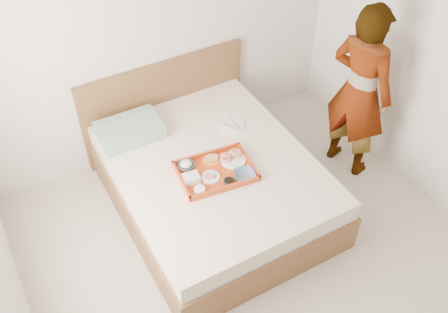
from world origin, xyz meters
name	(u,v)px	position (x,y,z in m)	size (l,w,h in m)	color
ground	(278,286)	(0.00, 0.00, 0.00)	(3.50, 4.00, 0.01)	beige
wall_back	(159,26)	(0.00, 2.00, 1.30)	(3.50, 0.01, 2.60)	silver
bed	(213,183)	(-0.03, 1.00, 0.27)	(1.65, 2.00, 0.53)	brown
headboard	(165,105)	(-0.03, 1.97, 0.47)	(1.65, 0.06, 0.95)	brown
pillow	(130,130)	(-0.50, 1.65, 0.60)	(0.54, 0.37, 0.13)	#8BAF93
tray	(216,171)	(-0.07, 0.87, 0.56)	(0.61, 0.44, 0.06)	#CF4C16
prawn_plate	(233,160)	(0.12, 0.91, 0.55)	(0.21, 0.21, 0.01)	white
navy_bowl_big	(244,175)	(0.10, 0.71, 0.57)	(0.17, 0.17, 0.04)	navy
sauce_dish	(229,182)	(-0.04, 0.70, 0.56)	(0.09, 0.09, 0.03)	black
meat_plate	(211,177)	(-0.14, 0.83, 0.55)	(0.15, 0.15, 0.01)	white
bread_plate	(212,160)	(-0.03, 1.00, 0.55)	(0.15, 0.15, 0.01)	orange
salad_bowl	(186,166)	(-0.26, 1.03, 0.57)	(0.13, 0.13, 0.04)	navy
plastic_tub	(191,178)	(-0.29, 0.88, 0.57)	(0.13, 0.11, 0.06)	silver
cheese_round	(200,190)	(-0.28, 0.74, 0.56)	(0.09, 0.09, 0.03)	white
dinner_plate	(232,126)	(0.34, 1.32, 0.54)	(0.22, 0.22, 0.01)	white
person	(359,92)	(1.36, 0.85, 0.84)	(0.61, 0.40, 1.68)	white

